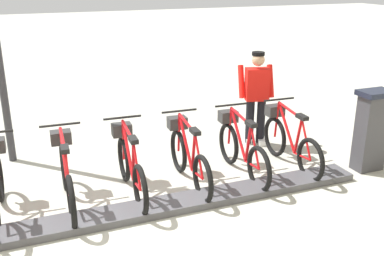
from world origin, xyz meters
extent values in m
plane|color=#AEAEA0|center=(0.00, 0.00, 0.00)|extent=(60.00, 60.00, 0.00)
cube|color=#47474C|center=(0.00, 0.00, 0.05)|extent=(0.44, 6.83, 0.10)
cube|color=#38383D|center=(0.05, -3.90, 0.60)|extent=(0.28, 0.44, 1.20)
cube|color=#194C8C|center=(0.20, -3.90, 0.95)|extent=(0.03, 0.30, 0.40)
cube|color=black|center=(0.05, -3.90, 1.24)|extent=(0.36, 0.52, 0.08)
torus|color=black|center=(0.03, -2.80, 0.33)|extent=(0.67, 0.09, 0.67)
torus|color=black|center=(1.07, -2.83, 0.33)|extent=(0.67, 0.09, 0.67)
cylinder|color=red|center=(0.73, -2.82, 0.61)|extent=(0.60, 0.06, 0.70)
cylinder|color=red|center=(0.39, -2.81, 0.58)|extent=(0.16, 0.05, 0.61)
cylinder|color=red|center=(0.67, -2.82, 0.92)|extent=(0.69, 0.07, 0.11)
cylinder|color=red|center=(0.24, -2.80, 0.31)|extent=(0.43, 0.05, 0.09)
cylinder|color=red|center=(0.18, -2.80, 0.61)|extent=(0.33, 0.04, 0.56)
cylinder|color=red|center=(1.04, -2.83, 0.64)|extent=(0.10, 0.04, 0.62)
cube|color=black|center=(0.33, -2.81, 0.91)|extent=(0.22, 0.11, 0.06)
cylinder|color=black|center=(1.01, -2.83, 1.00)|extent=(0.05, 0.54, 0.03)
cube|color=#2D2D2D|center=(1.12, -2.83, 0.78)|extent=(0.21, 0.29, 0.18)
torus|color=black|center=(0.03, -1.94, 0.33)|extent=(0.67, 0.09, 0.67)
torus|color=black|center=(1.07, -1.97, 0.33)|extent=(0.67, 0.09, 0.67)
cylinder|color=red|center=(0.73, -1.96, 0.61)|extent=(0.60, 0.06, 0.70)
cylinder|color=red|center=(0.39, -1.95, 0.58)|extent=(0.16, 0.05, 0.61)
cylinder|color=red|center=(0.67, -1.96, 0.92)|extent=(0.69, 0.07, 0.11)
cylinder|color=red|center=(0.24, -1.94, 0.31)|extent=(0.43, 0.05, 0.09)
cylinder|color=red|center=(0.18, -1.94, 0.61)|extent=(0.33, 0.04, 0.56)
cylinder|color=red|center=(1.04, -1.97, 0.64)|extent=(0.10, 0.04, 0.62)
cube|color=black|center=(0.33, -1.95, 0.91)|extent=(0.22, 0.11, 0.06)
cylinder|color=black|center=(1.01, -1.97, 1.00)|extent=(0.05, 0.54, 0.03)
cube|color=#2D2D2D|center=(1.12, -1.97, 0.78)|extent=(0.21, 0.29, 0.18)
torus|color=black|center=(0.03, -1.07, 0.33)|extent=(0.67, 0.09, 0.67)
torus|color=black|center=(1.07, -1.11, 0.33)|extent=(0.67, 0.09, 0.67)
cylinder|color=red|center=(0.73, -1.10, 0.61)|extent=(0.60, 0.06, 0.70)
cylinder|color=red|center=(0.39, -1.09, 0.58)|extent=(0.16, 0.05, 0.61)
cylinder|color=red|center=(0.67, -1.10, 0.92)|extent=(0.69, 0.07, 0.11)
cylinder|color=red|center=(0.24, -1.08, 0.31)|extent=(0.43, 0.05, 0.09)
cylinder|color=red|center=(0.18, -1.08, 0.61)|extent=(0.33, 0.04, 0.56)
cylinder|color=red|center=(1.04, -1.11, 0.64)|extent=(0.10, 0.04, 0.62)
cube|color=black|center=(0.33, -1.08, 0.91)|extent=(0.22, 0.11, 0.06)
cylinder|color=black|center=(1.01, -1.11, 1.00)|extent=(0.05, 0.54, 0.03)
cube|color=#2D2D2D|center=(1.12, -1.11, 0.78)|extent=(0.21, 0.29, 0.18)
torus|color=black|center=(0.03, -0.21, 0.33)|extent=(0.67, 0.09, 0.67)
torus|color=black|center=(1.07, -0.25, 0.33)|extent=(0.67, 0.09, 0.67)
cylinder|color=red|center=(0.73, -0.24, 0.61)|extent=(0.60, 0.06, 0.70)
cylinder|color=red|center=(0.39, -0.23, 0.58)|extent=(0.16, 0.05, 0.61)
cylinder|color=red|center=(0.67, -0.23, 0.92)|extent=(0.69, 0.07, 0.11)
cylinder|color=red|center=(0.24, -0.22, 0.31)|extent=(0.43, 0.05, 0.09)
cylinder|color=red|center=(0.18, -0.22, 0.61)|extent=(0.33, 0.04, 0.56)
cylinder|color=red|center=(1.04, -0.25, 0.64)|extent=(0.10, 0.04, 0.62)
cube|color=black|center=(0.33, -0.22, 0.91)|extent=(0.22, 0.11, 0.06)
cylinder|color=black|center=(1.01, -0.25, 1.00)|extent=(0.05, 0.54, 0.03)
cube|color=#2D2D2D|center=(1.12, -0.25, 0.78)|extent=(0.21, 0.29, 0.18)
torus|color=black|center=(0.03, 0.65, 0.33)|extent=(0.67, 0.09, 0.67)
torus|color=black|center=(1.07, 0.61, 0.33)|extent=(0.67, 0.09, 0.67)
cylinder|color=red|center=(0.73, 0.62, 0.61)|extent=(0.60, 0.06, 0.70)
cylinder|color=red|center=(0.39, 0.64, 0.58)|extent=(0.16, 0.05, 0.61)
cylinder|color=red|center=(0.67, 0.63, 0.92)|extent=(0.69, 0.07, 0.11)
cylinder|color=red|center=(0.24, 0.64, 0.31)|extent=(0.43, 0.05, 0.09)
cylinder|color=red|center=(0.18, 0.64, 0.61)|extent=(0.33, 0.04, 0.56)
cylinder|color=red|center=(1.04, 0.61, 0.64)|extent=(0.10, 0.04, 0.62)
cube|color=black|center=(0.33, 0.64, 0.91)|extent=(0.22, 0.11, 0.06)
cylinder|color=black|center=(1.01, 0.62, 1.00)|extent=(0.05, 0.54, 0.03)
cube|color=#2D2D2D|center=(1.12, 0.61, 0.78)|extent=(0.21, 0.29, 0.18)
cube|color=white|center=(1.77, -2.71, 0.05)|extent=(0.28, 0.18, 0.10)
cube|color=white|center=(1.60, -2.88, 0.05)|extent=(0.28, 0.18, 0.10)
cylinder|color=black|center=(1.71, -2.70, 0.43)|extent=(0.15, 0.15, 0.82)
cylinder|color=black|center=(1.66, -2.89, 0.43)|extent=(0.15, 0.15, 0.82)
cube|color=red|center=(1.69, -2.79, 1.10)|extent=(0.36, 0.46, 0.56)
cylinder|color=red|center=(1.86, -2.57, 1.13)|extent=(0.35, 0.19, 0.57)
cylinder|color=red|center=(1.71, -3.07, 1.13)|extent=(0.35, 0.19, 0.57)
sphere|color=tan|center=(1.69, -2.79, 1.53)|extent=(0.22, 0.22, 0.22)
cylinder|color=black|center=(1.71, -2.80, 1.63)|extent=(0.22, 0.22, 0.06)
camera|label=1|loc=(-4.99, 1.06, 2.98)|focal=42.03mm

